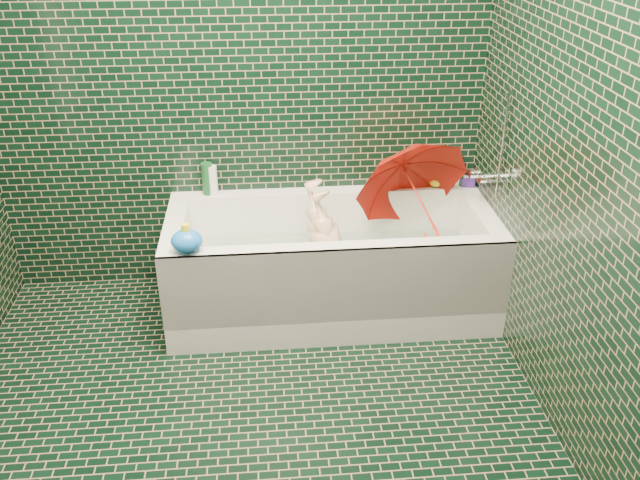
{
  "coord_description": "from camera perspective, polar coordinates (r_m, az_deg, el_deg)",
  "views": [
    {
      "loc": [
        0.11,
        -2.08,
        2.08
      ],
      "look_at": [
        0.37,
        0.82,
        0.52
      ],
      "focal_mm": 38.0,
      "sensor_mm": 36.0,
      "label": 1
    }
  ],
  "objects": [
    {
      "name": "floor",
      "position": [
        2.95,
        -6.07,
        -17.01
      ],
      "size": [
        2.8,
        2.8,
        0.0
      ],
      "primitive_type": "plane",
      "color": "black",
      "rests_on": "ground"
    },
    {
      "name": "wall_back",
      "position": [
        3.58,
        -7.02,
        14.55
      ],
      "size": [
        2.8,
        0.0,
        2.8
      ],
      "primitive_type": "plane",
      "rotation": [
        1.57,
        0.0,
        0.0
      ],
      "color": "black",
      "rests_on": "floor"
    },
    {
      "name": "wall_right",
      "position": [
        2.54,
        23.32,
        6.68
      ],
      "size": [
        0.0,
        2.8,
        2.8
      ],
      "primitive_type": "plane",
      "rotation": [
        1.57,
        0.0,
        -1.57
      ],
      "color": "black",
      "rests_on": "floor"
    },
    {
      "name": "bathtub",
      "position": [
        3.63,
        0.95,
        -2.87
      ],
      "size": [
        1.7,
        0.75,
        0.55
      ],
      "color": "white",
      "rests_on": "floor"
    },
    {
      "name": "bath_mat",
      "position": [
        3.67,
        0.92,
        -3.47
      ],
      "size": [
        1.35,
        0.47,
        0.01
      ],
      "primitive_type": "cube",
      "color": "green",
      "rests_on": "bathtub"
    },
    {
      "name": "water",
      "position": [
        3.6,
        0.93,
        -1.52
      ],
      "size": [
        1.48,
        0.53,
        0.0
      ],
      "primitive_type": "cube",
      "color": "silver",
      "rests_on": "bathtub"
    },
    {
      "name": "faucet",
      "position": [
        3.55,
        14.25,
        5.68
      ],
      "size": [
        0.18,
        0.19,
        0.55
      ],
      "color": "silver",
      "rests_on": "wall_right"
    },
    {
      "name": "child",
      "position": [
        3.6,
        1.12,
        -1.26
      ],
      "size": [
        0.86,
        0.38,
        0.38
      ],
      "primitive_type": "imported",
      "rotation": [
        -1.34,
        0.0,
        -1.48
      ],
      "color": "#F0B896",
      "rests_on": "bathtub"
    },
    {
      "name": "umbrella",
      "position": [
        3.58,
        8.36,
        3.51
      ],
      "size": [
        0.88,
        0.8,
        0.95
      ],
      "primitive_type": "imported",
      "rotation": [
        0.54,
        -0.46,
        0.02
      ],
      "color": "red",
      "rests_on": "bathtub"
    },
    {
      "name": "soap_bottle_a",
      "position": [
        3.93,
        12.19,
        4.56
      ],
      "size": [
        0.09,
        0.1,
        0.23
      ],
      "primitive_type": "imported",
      "rotation": [
        0.0,
        0.0,
        0.08
      ],
      "color": "white",
      "rests_on": "bathtub"
    },
    {
      "name": "soap_bottle_b",
      "position": [
        3.89,
        12.35,
        4.32
      ],
      "size": [
        0.09,
        0.09,
        0.17
      ],
      "primitive_type": "imported",
      "rotation": [
        0.0,
        0.0,
        -0.23
      ],
      "color": "#3F1F76",
      "rests_on": "bathtub"
    },
    {
      "name": "soap_bottle_c",
      "position": [
        3.89,
        11.39,
        4.42
      ],
      "size": [
        0.14,
        0.14,
        0.18
      ],
      "primitive_type": "imported",
      "rotation": [
        0.0,
        0.0,
        -0.03
      ],
      "color": "#144620",
      "rests_on": "bathtub"
    },
    {
      "name": "bottle_right_tall",
      "position": [
        3.84,
        9.86,
        5.8
      ],
      "size": [
        0.07,
        0.07,
        0.19
      ],
      "primitive_type": "cylinder",
      "rotation": [
        0.0,
        0.0,
        0.26
      ],
      "color": "#144620",
      "rests_on": "bathtub"
    },
    {
      "name": "bottle_right_pump",
      "position": [
        3.87,
        11.5,
        5.76
      ],
      "size": [
        0.06,
        0.06,
        0.18
      ],
      "primitive_type": "cylinder",
      "rotation": [
        0.0,
        0.0,
        -0.22
      ],
      "color": "silver",
      "rests_on": "bathtub"
    },
    {
      "name": "bottle_left_tall",
      "position": [
        3.74,
        -9.47,
        5.12
      ],
      "size": [
        0.06,
        0.06,
        0.18
      ],
      "primitive_type": "cylinder",
      "rotation": [
        0.0,
        0.0,
        -0.03
      ],
      "color": "#144620",
      "rests_on": "bathtub"
    },
    {
      "name": "bottle_left_short",
      "position": [
        3.74,
        -9.03,
        4.99
      ],
      "size": [
        0.06,
        0.06,
        0.16
      ],
      "primitive_type": "cylinder",
      "rotation": [
        0.0,
        0.0,
        0.25
      ],
      "color": "white",
      "rests_on": "bathtub"
    },
    {
      "name": "rubber_duck",
      "position": [
        3.86,
        9.83,
        4.95
      ],
      "size": [
        0.11,
        0.09,
        0.08
      ],
      "rotation": [
        0.0,
        0.0,
        0.41
      ],
      "color": "yellow",
      "rests_on": "bathtub"
    },
    {
      "name": "bath_toy",
      "position": [
        3.16,
        -11.16,
        -0.06
      ],
      "size": [
        0.18,
        0.17,
        0.14
      ],
      "rotation": [
        0.0,
        0.0,
        -0.42
      ],
      "color": "blue",
      "rests_on": "bathtub"
    }
  ]
}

